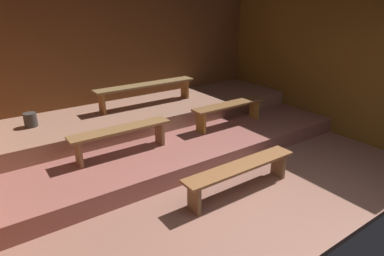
% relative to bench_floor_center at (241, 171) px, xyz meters
% --- Properties ---
extents(ground, '(6.77, 5.20, 0.08)m').
position_rel_bench_floor_center_xyz_m(ground, '(0.04, 1.23, -0.38)').
color(ground, '#895D4F').
extents(wall_back, '(6.77, 0.06, 2.59)m').
position_rel_bench_floor_center_xyz_m(wall_back, '(0.04, 3.46, 0.96)').
color(wall_back, brown).
rests_on(wall_back, ground).
extents(wall_right, '(0.06, 5.20, 2.59)m').
position_rel_bench_floor_center_xyz_m(wall_right, '(3.05, 1.23, 0.96)').
color(wall_right, brown).
rests_on(wall_right, ground).
extents(platform_lower, '(5.97, 2.83, 0.28)m').
position_rel_bench_floor_center_xyz_m(platform_lower, '(0.04, 2.01, -0.20)').
color(platform_lower, '#8E5249').
rests_on(platform_lower, ground).
extents(platform_middle, '(5.97, 1.55, 0.28)m').
position_rel_bench_floor_center_xyz_m(platform_middle, '(0.04, 2.65, 0.08)').
color(platform_middle, '#916652').
rests_on(platform_middle, platform_lower).
extents(bench_floor_center, '(1.78, 0.29, 0.42)m').
position_rel_bench_floor_center_xyz_m(bench_floor_center, '(0.00, 0.00, 0.00)').
color(bench_floor_center, brown).
rests_on(bench_floor_center, ground).
extents(bench_lower_left, '(1.56, 0.29, 0.42)m').
position_rel_bench_floor_center_xyz_m(bench_lower_left, '(-1.04, 1.52, 0.27)').
color(bench_lower_left, brown).
rests_on(bench_lower_left, platform_lower).
extents(bench_lower_right, '(1.56, 0.29, 0.42)m').
position_rel_bench_floor_center_xyz_m(bench_lower_right, '(1.11, 1.52, 0.27)').
color(bench_lower_right, brown).
rests_on(bench_lower_right, platform_lower).
extents(bench_middle_center, '(2.04, 0.29, 0.42)m').
position_rel_bench_floor_center_xyz_m(bench_middle_center, '(0.03, 2.76, 0.56)').
color(bench_middle_center, brown).
rests_on(bench_middle_center, platform_middle).
extents(pail_middle, '(0.20, 0.20, 0.23)m').
position_rel_bench_floor_center_xyz_m(pail_middle, '(-2.07, 2.78, 0.33)').
color(pail_middle, '#332D28').
rests_on(pail_middle, platform_middle).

